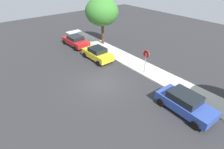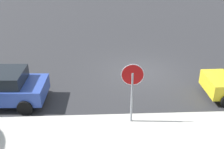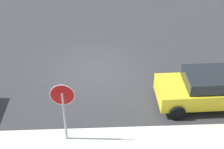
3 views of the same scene
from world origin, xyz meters
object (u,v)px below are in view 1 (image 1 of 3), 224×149
parked_car_red (76,41)px  parked_car_yellow (97,54)px  parked_car_blue (185,103)px  street_tree_near_corner (102,12)px  stop_sign (146,58)px

parked_car_red → parked_car_yellow: bearing=-0.9°
parked_car_blue → street_tree_near_corner: size_ratio=0.68×
stop_sign → parked_car_yellow: (-5.60, -1.92, -1.03)m
parked_car_red → street_tree_near_corner: 5.29m
street_tree_near_corner → parked_car_yellow: bearing=-43.4°
stop_sign → parked_car_blue: (5.63, -1.83, -1.00)m
parked_car_red → parked_car_blue: bearing=0.0°
parked_car_yellow → street_tree_near_corner: street_tree_near_corner is taller
street_tree_near_corner → parked_car_blue: bearing=-12.0°
street_tree_near_corner → stop_sign: bearing=-8.0°
parked_car_yellow → parked_car_blue: parked_car_blue is taller
parked_car_blue → stop_sign: bearing=162.0°
parked_car_blue → parked_car_red: (-16.64, -0.00, -0.05)m
stop_sign → parked_car_yellow: 6.01m
stop_sign → parked_car_red: size_ratio=0.58×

